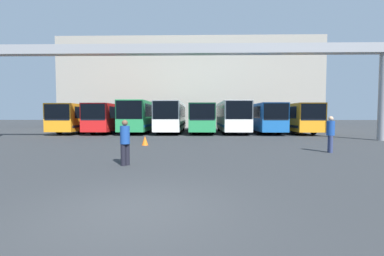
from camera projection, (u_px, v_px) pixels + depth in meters
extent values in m
plane|color=#2D3033|center=(134.00, 212.00, 5.01)|extent=(200.00, 200.00, 0.00)
cube|color=gray|center=(191.00, 86.00, 45.07)|extent=(41.27, 12.00, 14.02)
cylinder|color=gray|center=(383.00, 97.00, 19.08)|extent=(0.60, 0.60, 6.47)
cube|color=gray|center=(181.00, 50.00, 19.22)|extent=(30.69, 0.80, 0.70)
cube|color=orange|center=(83.00, 117.00, 28.63)|extent=(2.52, 10.74, 2.66)
cube|color=black|center=(57.00, 112.00, 23.26)|extent=(2.32, 0.06, 1.49)
cube|color=black|center=(83.00, 113.00, 28.61)|extent=(2.55, 9.13, 1.12)
cube|color=black|center=(83.00, 125.00, 28.67)|extent=(2.55, 10.20, 0.24)
cylinder|color=black|center=(59.00, 129.00, 25.71)|extent=(0.28, 1.06, 1.06)
cylinder|color=black|center=(81.00, 129.00, 25.66)|extent=(0.28, 1.06, 1.06)
cylinder|color=black|center=(85.00, 126.00, 31.71)|extent=(0.28, 1.06, 1.06)
cylinder|color=black|center=(103.00, 126.00, 31.67)|extent=(0.28, 1.06, 1.06)
cube|color=red|center=(113.00, 117.00, 28.82)|extent=(2.42, 11.26, 2.68)
cube|color=black|center=(93.00, 112.00, 23.19)|extent=(2.23, 0.06, 1.50)
cube|color=black|center=(113.00, 113.00, 28.80)|extent=(2.45, 9.58, 1.12)
cube|color=red|center=(113.00, 125.00, 28.86)|extent=(2.45, 10.70, 0.24)
cylinder|color=black|center=(93.00, 130.00, 25.76)|extent=(0.28, 0.92, 0.92)
cylinder|color=black|center=(114.00, 130.00, 25.71)|extent=(0.28, 0.92, 0.92)
cylinder|color=black|center=(113.00, 127.00, 32.05)|extent=(0.28, 0.92, 0.92)
cylinder|color=black|center=(130.00, 127.00, 32.01)|extent=(0.28, 0.92, 0.92)
cube|color=#268C4C|center=(143.00, 116.00, 28.96)|extent=(2.55, 11.70, 2.97)
cube|color=black|center=(129.00, 110.00, 23.11)|extent=(2.34, 0.06, 1.66)
cube|color=black|center=(143.00, 111.00, 28.93)|extent=(2.58, 9.94, 1.25)
cube|color=#1966B2|center=(143.00, 124.00, 29.01)|extent=(2.58, 11.11, 0.24)
cylinder|color=black|center=(125.00, 129.00, 25.78)|extent=(0.28, 1.07, 1.07)
cylinder|color=black|center=(147.00, 129.00, 25.73)|extent=(0.28, 1.07, 1.07)
cylinder|color=black|center=(140.00, 126.00, 32.32)|extent=(0.28, 1.07, 1.07)
cylinder|color=black|center=(157.00, 126.00, 32.27)|extent=(0.28, 1.07, 1.07)
cube|color=silver|center=(172.00, 116.00, 29.06)|extent=(2.48, 12.03, 2.92)
cube|color=black|center=(165.00, 110.00, 23.04)|extent=(2.29, 0.06, 1.64)
cube|color=black|center=(172.00, 111.00, 29.03)|extent=(2.51, 10.22, 1.23)
cube|color=black|center=(172.00, 124.00, 29.10)|extent=(2.51, 11.43, 0.24)
cylinder|color=black|center=(158.00, 129.00, 25.78)|extent=(0.28, 1.06, 1.06)
cylinder|color=black|center=(180.00, 129.00, 25.73)|extent=(0.28, 1.06, 1.06)
cylinder|color=black|center=(166.00, 126.00, 32.50)|extent=(0.28, 1.06, 1.06)
cylinder|color=black|center=(183.00, 126.00, 32.46)|extent=(0.28, 1.06, 1.06)
cube|color=#268C4C|center=(201.00, 117.00, 28.82)|extent=(2.47, 11.68, 2.68)
cube|color=black|center=(202.00, 112.00, 22.98)|extent=(2.27, 0.06, 1.50)
cube|color=black|center=(201.00, 113.00, 28.79)|extent=(2.50, 9.93, 1.13)
cube|color=black|center=(201.00, 125.00, 28.86)|extent=(2.50, 11.09, 0.24)
cylinder|color=black|center=(191.00, 129.00, 25.63)|extent=(0.28, 0.96, 0.96)
cylinder|color=black|center=(212.00, 129.00, 25.59)|extent=(0.28, 0.96, 0.96)
cylinder|color=black|center=(192.00, 127.00, 32.16)|extent=(0.28, 0.96, 0.96)
cylinder|color=black|center=(209.00, 127.00, 32.12)|extent=(0.28, 0.96, 0.96)
cube|color=silver|center=(232.00, 116.00, 27.97)|extent=(2.55, 10.13, 2.93)
cube|color=black|center=(239.00, 110.00, 22.90)|extent=(2.34, 0.06, 1.64)
cube|color=black|center=(232.00, 111.00, 27.94)|extent=(2.58, 8.61, 1.23)
cube|color=#1966B2|center=(231.00, 125.00, 28.01)|extent=(2.58, 9.63, 0.24)
cylinder|color=black|center=(224.00, 129.00, 25.22)|extent=(0.28, 1.09, 1.09)
cylinder|color=black|center=(247.00, 129.00, 25.17)|extent=(0.28, 1.09, 1.09)
cylinder|color=black|center=(219.00, 126.00, 30.89)|extent=(0.28, 1.09, 1.09)
cylinder|color=black|center=(238.00, 126.00, 30.84)|extent=(0.28, 1.09, 1.09)
cube|color=#1959A5|center=(261.00, 117.00, 28.29)|extent=(2.41, 10.91, 2.70)
cube|color=black|center=(276.00, 112.00, 22.84)|extent=(2.22, 0.06, 1.51)
cube|color=black|center=(261.00, 113.00, 28.27)|extent=(2.44, 9.27, 1.13)
cube|color=#1966B2|center=(261.00, 125.00, 28.33)|extent=(2.44, 10.36, 0.24)
cylinder|color=black|center=(258.00, 129.00, 25.32)|extent=(0.28, 0.99, 0.99)
cylinder|color=black|center=(279.00, 129.00, 25.28)|extent=(0.28, 0.99, 0.99)
cylinder|color=black|center=(246.00, 127.00, 31.42)|extent=(0.28, 0.99, 0.99)
cylinder|color=black|center=(263.00, 127.00, 31.38)|extent=(0.28, 0.99, 0.99)
cube|color=orange|center=(292.00, 117.00, 27.93)|extent=(2.41, 10.34, 2.68)
cube|color=black|center=(313.00, 112.00, 22.77)|extent=(2.22, 0.06, 1.50)
cube|color=black|center=(292.00, 113.00, 27.91)|extent=(2.44, 8.79, 1.12)
cube|color=black|center=(292.00, 125.00, 27.98)|extent=(2.44, 9.82, 0.24)
cylinder|color=black|center=(292.00, 129.00, 25.12)|extent=(0.28, 1.10, 1.10)
cylinder|color=black|center=(313.00, 129.00, 25.08)|extent=(0.28, 1.10, 1.10)
cylinder|color=black|center=(274.00, 126.00, 30.90)|extent=(0.28, 1.10, 1.10)
cylinder|color=black|center=(292.00, 126.00, 30.86)|extent=(0.28, 1.10, 1.10)
cylinder|color=navy|center=(331.00, 144.00, 12.93)|extent=(0.20, 0.20, 0.87)
cylinder|color=navy|center=(330.00, 144.00, 13.09)|extent=(0.20, 0.20, 0.87)
cylinder|color=navy|center=(331.00, 128.00, 12.97)|extent=(0.38, 0.38, 0.73)
sphere|color=tan|center=(331.00, 119.00, 12.95)|extent=(0.24, 0.24, 0.24)
cylinder|color=black|center=(123.00, 155.00, 9.60)|extent=(0.19, 0.19, 0.82)
cylinder|color=black|center=(127.00, 154.00, 9.71)|extent=(0.19, 0.19, 0.82)
cylinder|color=navy|center=(125.00, 135.00, 9.62)|extent=(0.36, 0.36, 0.68)
sphere|color=brown|center=(125.00, 123.00, 9.59)|extent=(0.22, 0.22, 0.22)
cone|color=orange|center=(145.00, 141.00, 16.15)|extent=(0.41, 0.41, 0.59)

